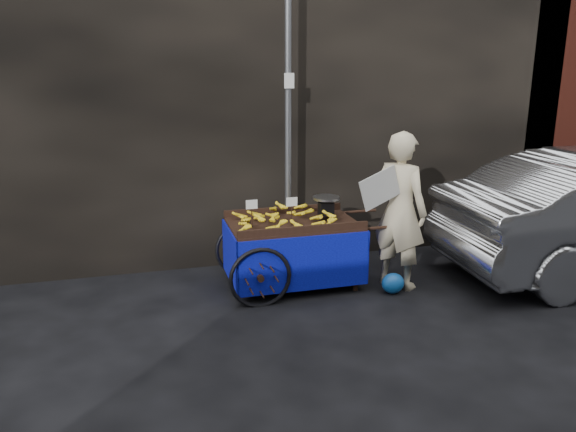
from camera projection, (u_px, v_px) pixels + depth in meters
name	position (u px, v px, depth m)	size (l,w,h in m)	color
ground	(293.00, 310.00, 6.13)	(80.00, 80.00, 0.00)	black
building_wall	(270.00, 70.00, 7.98)	(13.50, 2.00, 5.00)	black
street_pole	(288.00, 113.00, 6.88)	(0.12, 0.10, 4.00)	slate
banana_cart	(289.00, 229.00, 6.64)	(2.10, 1.07, 1.14)	black
vendor	(400.00, 211.00, 6.57)	(1.00, 0.81, 1.87)	beige
plastic_bag	(393.00, 283.00, 6.55)	(0.27, 0.22, 0.24)	#1759B1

